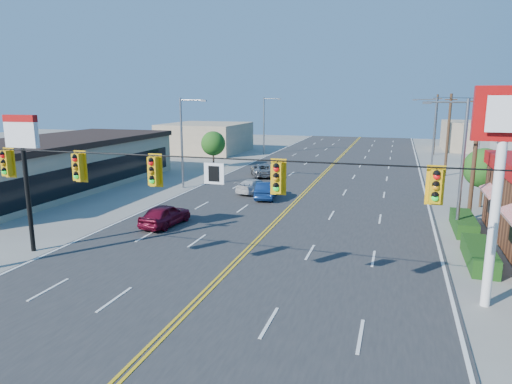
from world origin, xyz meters
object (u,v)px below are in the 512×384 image
(car_blue, at_px, (266,191))
(car_white, at_px, (254,187))
(car_magenta, at_px, (165,216))
(pizza_hut_sign, at_px, (24,155))
(signal_span, at_px, (181,187))
(kfc_pylon, at_px, (501,154))
(car_silver, at_px, (262,170))

(car_blue, bearing_deg, car_white, -55.94)
(car_magenta, bearing_deg, pizza_hut_sign, 60.08)
(pizza_hut_sign, distance_m, car_blue, 18.54)
(pizza_hut_sign, bearing_deg, car_magenta, 54.51)
(signal_span, relative_size, car_blue, 5.94)
(kfc_pylon, distance_m, car_silver, 31.14)
(car_magenta, bearing_deg, signal_span, 127.30)
(signal_span, distance_m, car_white, 22.38)
(kfc_pylon, xyz_separation_m, pizza_hut_sign, (-22.00, 0.00, -0.86))
(signal_span, bearing_deg, car_silver, 100.81)
(kfc_pylon, distance_m, car_magenta, 19.36)
(car_white, relative_size, car_silver, 0.86)
(signal_span, distance_m, car_blue, 20.46)
(car_blue, bearing_deg, car_magenta, 59.19)
(pizza_hut_sign, relative_size, car_silver, 1.44)
(pizza_hut_sign, bearing_deg, car_silver, 78.52)
(car_white, bearing_deg, kfc_pylon, 145.54)
(car_magenta, distance_m, car_silver, 19.37)
(kfc_pylon, relative_size, car_white, 2.08)
(kfc_pylon, height_order, pizza_hut_sign, kfc_pylon)
(signal_span, xyz_separation_m, kfc_pylon, (11.12, 4.00, 1.16))
(signal_span, distance_m, car_silver, 30.50)
(car_silver, bearing_deg, signal_span, 78.08)
(car_blue, distance_m, car_silver, 10.32)
(pizza_hut_sign, relative_size, car_white, 1.67)
(signal_span, distance_m, kfc_pylon, 11.87)
(signal_span, bearing_deg, car_white, 100.50)
(car_silver, bearing_deg, car_blue, 85.57)
(car_magenta, xyz_separation_m, car_silver, (0.71, 19.36, -0.04))
(kfc_pylon, height_order, car_white, kfc_pylon)
(kfc_pylon, relative_size, pizza_hut_sign, 1.24)
(car_magenta, bearing_deg, car_blue, -106.90)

